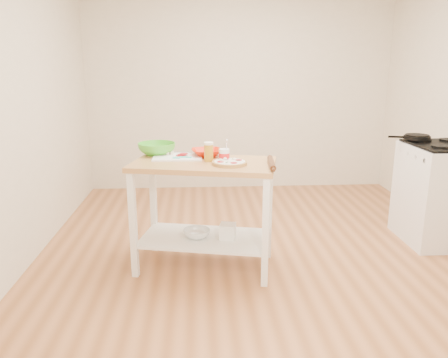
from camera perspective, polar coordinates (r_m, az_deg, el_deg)
room_shell at (r=3.64m, az=5.51°, el=9.99°), size 4.04×4.54×2.74m
prep_island at (r=3.52m, az=-2.61°, el=-1.77°), size 1.22×0.83×0.90m
gas_stove at (r=4.58m, az=26.23°, el=-1.66°), size 0.60×0.70×1.11m
skillet at (r=4.55m, az=23.82°, el=5.00°), size 0.38×0.24×0.03m
pizza at (r=3.36m, az=0.72°, el=2.17°), size 0.27×0.27×0.04m
cutting_board at (r=3.63m, az=-6.10°, el=2.92°), size 0.40×0.31×0.04m
spatula at (r=3.56m, az=-5.58°, el=2.83°), size 0.16×0.05×0.01m
knife at (r=3.78m, az=-6.82°, el=3.51°), size 0.27×0.04×0.01m
orange_bowl at (r=3.67m, az=-2.27°, el=3.47°), size 0.28×0.28×0.06m
green_bowl at (r=3.78m, az=-8.77°, el=3.93°), size 0.36×0.36×0.10m
beer_pint at (r=3.47m, az=-2.01°, el=3.60°), size 0.08×0.08×0.15m
yogurt_tub at (r=3.46m, az=0.02°, el=3.13°), size 0.08×0.08×0.18m
rolling_pin at (r=3.33m, az=6.22°, el=2.07°), size 0.08×0.38×0.04m
shelf_glass_bowl at (r=3.64m, az=-3.58°, el=-7.12°), size 0.31×0.31×0.07m
shelf_bin at (r=3.60m, az=0.48°, el=-6.84°), size 0.15×0.15×0.13m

